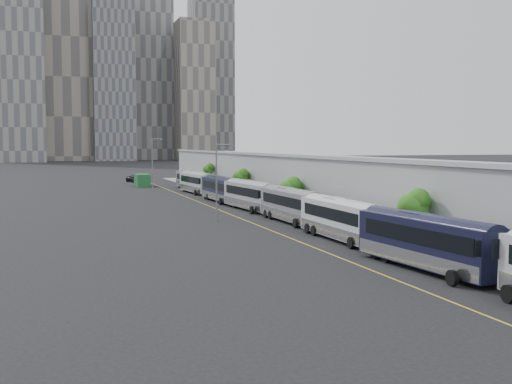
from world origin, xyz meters
name	(u,v)px	position (x,y,z in m)	size (l,w,h in m)	color
sidewalk	(321,214)	(9.00, 55.00, 0.06)	(10.00, 170.00, 0.12)	gray
lane_line	(238,217)	(-1.50, 55.00, 0.01)	(0.12, 160.00, 0.02)	gold
depot	(351,185)	(12.99, 55.00, 3.51)	(12.45, 160.40, 7.20)	gray
skyline	(88,60)	(-2.90, 324.16, 50.85)	(145.00, 64.00, 120.00)	slate
bus_1	(428,247)	(2.13, 21.09, 1.61)	(3.83, 13.23, 3.81)	black
bus_2	(341,223)	(2.41, 35.31, 1.56)	(2.83, 12.68, 3.70)	silver
bus_3	(291,208)	(2.79, 48.80, 1.57)	(2.86, 12.82, 3.73)	slate
bus_4	(251,198)	(2.37, 62.43, 1.60)	(3.69, 13.12, 3.79)	#9B9EA4
bus_5	(221,191)	(1.76, 75.16, 1.57)	(2.94, 12.78, 3.71)	black
bus_6	(197,184)	(1.77, 91.82, 1.56)	(3.54, 12.81, 3.70)	#B7B7B9
bus_7	(190,181)	(2.75, 102.06, 1.48)	(3.21, 12.12, 3.50)	slate
tree_1	(413,205)	(5.49, 28.55, 3.65)	(2.62, 2.62, 4.97)	black
tree_2	(290,188)	(5.39, 55.99, 3.22)	(2.82, 2.82, 4.63)	black
tree_3	(241,177)	(5.58, 77.90, 3.45)	(2.43, 2.43, 4.68)	black
tree_4	(208,170)	(5.90, 100.40, 3.70)	(1.80, 1.80, 4.64)	black
street_lamp_near	(218,177)	(-4.60, 51.96, 4.97)	(2.04, 0.22, 8.56)	#59595E
street_lamp_far	(153,161)	(-4.43, 100.18, 5.45)	(2.04, 0.22, 9.50)	#59595E
shipping_container	(142,180)	(-4.75, 113.12, 1.23)	(2.56, 6.69, 2.46)	#164823
suv	(136,179)	(-4.31, 127.19, 0.75)	(2.49, 5.40, 1.50)	black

